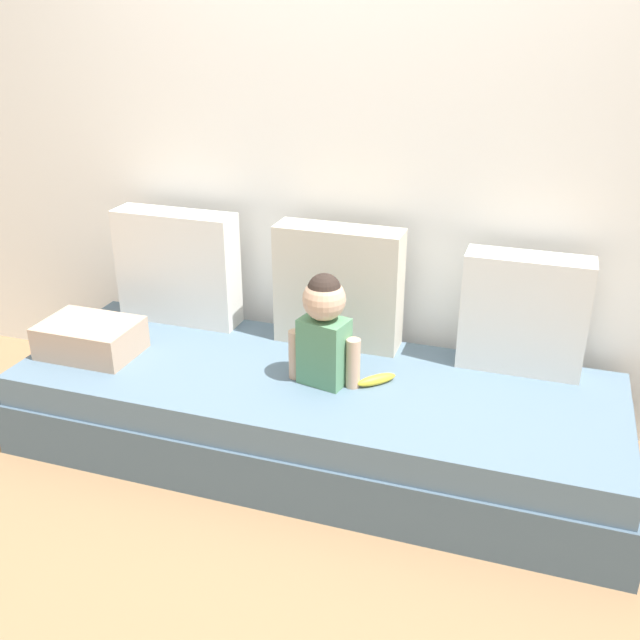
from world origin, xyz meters
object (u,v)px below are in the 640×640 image
Objects in this scene: throw_pillow_right at (524,314)px; folded_blanket at (90,338)px; couch at (314,415)px; throw_pillow_left at (178,267)px; toddler at (324,326)px; banana at (377,380)px; throw_pillow_center at (338,287)px.

folded_blanket is (-1.74, -0.44, -0.17)m from throw_pillow_right.
throw_pillow_left is at bearing 156.79° from couch.
toddler is (-0.72, -0.36, -0.00)m from throw_pillow_right.
couch is 1.00m from folded_blanket.
banana is 1.23m from folded_blanket.
throw_pillow_left is 1.10m from banana.
throw_pillow_right is 0.80m from toddler.
throw_pillow_center is 0.37m from toddler.
folded_blanket is at bearing -155.56° from throw_pillow_center.
banana reaches higher than couch.
folded_blanket is at bearing -173.63° from couch.
throw_pillow_center reaches higher than throw_pillow_right.
toddler is at bearing 4.21° from folded_blanket.
toddler is at bearing -167.39° from banana.
throw_pillow_left reaches higher than couch.
couch is 0.95m from throw_pillow_left.
banana is at bearing 5.62° from folded_blanket.
throw_pillow_right reaches higher than couch.
throw_pillow_center is at bearing 98.53° from toddler.
banana is at bearing 12.61° from toddler.
throw_pillow_left is 1.24× the size of toddler.
throw_pillow_center is 3.19× the size of banana.
couch is 4.41× the size of throw_pillow_left.
toddler is at bearing -23.75° from throw_pillow_left.
throw_pillow_right is 1.07× the size of toddler.
banana is at bearing -17.18° from throw_pillow_left.
throw_pillow_center is 1.11× the size of throw_pillow_right.
throw_pillow_right is (0.77, 0.00, -0.02)m from throw_pillow_center.
toddler is 1.04m from folded_blanket.
throw_pillow_center reaches higher than couch.
toddler is (0.83, -0.36, -0.02)m from throw_pillow_left.
folded_blanket is (-0.97, -0.11, 0.25)m from couch.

